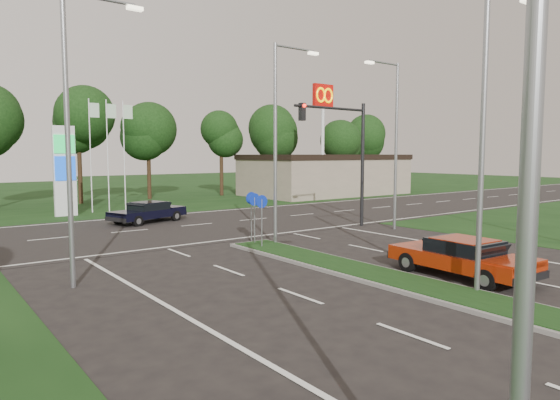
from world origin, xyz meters
TOP-DOWN VIEW (x-y plane):
  - verge_far at (0.00, 55.00)m, footprint 160.00×50.00m
  - cross_road at (0.00, 24.00)m, footprint 160.00×12.00m
  - median_kerb at (0.00, 4.00)m, footprint 2.00×26.00m
  - commercial_building at (22.00, 36.00)m, footprint 16.00×9.00m
  - streetlight_median_near at (1.00, 6.00)m, footprint 2.53×0.22m
  - streetlight_median_far at (1.00, 16.00)m, footprint 2.53×0.22m
  - streetlight_left_near at (-8.30, 0.00)m, footprint 2.53×0.22m
  - streetlight_left_far at (-8.30, 14.00)m, footprint 2.53×0.22m
  - streetlight_right_far at (8.80, 16.00)m, footprint 2.53×0.22m
  - traffic_signal at (7.19, 18.00)m, footprint 5.10×0.42m
  - median_signs at (0.00, 16.40)m, footprint 1.16×1.76m
  - gas_pylon at (-3.79, 33.05)m, footprint 5.80×1.26m
  - mcdonalds_sign at (18.00, 31.97)m, footprint 2.20×0.47m
  - treeline_far at (0.10, 39.93)m, footprint 6.00×6.00m
  - red_sedan at (2.31, 7.49)m, footprint 2.21×4.89m
  - navy_sedan at (-0.87, 26.68)m, footprint 4.95×3.23m

SIDE VIEW (x-z plane):
  - verge_far at x=0.00m, z-range -0.01..0.01m
  - cross_road at x=0.00m, z-range -0.01..0.01m
  - median_kerb at x=0.00m, z-range 0.00..0.12m
  - navy_sedan at x=-0.87m, z-range 0.05..1.31m
  - red_sedan at x=2.31m, z-range 0.05..1.37m
  - median_signs at x=0.00m, z-range 0.52..2.90m
  - commercial_building at x=22.00m, z-range 0.00..4.00m
  - gas_pylon at x=-3.79m, z-range -0.80..7.20m
  - traffic_signal at x=7.19m, z-range 1.15..8.15m
  - streetlight_median_near at x=1.00m, z-range 0.58..9.58m
  - streetlight_median_far at x=1.00m, z-range 0.58..9.58m
  - streetlight_left_near at x=-8.30m, z-range 0.58..9.58m
  - streetlight_left_far at x=-8.30m, z-range 0.58..9.58m
  - streetlight_right_far at x=8.80m, z-range 0.58..9.58m
  - treeline_far at x=0.10m, z-range 1.88..11.78m
  - mcdonalds_sign at x=18.00m, z-range 2.79..13.19m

